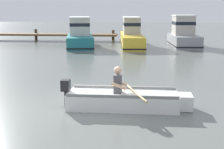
# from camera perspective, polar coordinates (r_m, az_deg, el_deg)

# --- Properties ---
(ground_plane) EXTENTS (120.00, 120.00, 0.00)m
(ground_plane) POSITION_cam_1_polar(r_m,az_deg,el_deg) (9.32, -4.28, -5.80)
(ground_plane) COLOR slate
(wooden_dock) EXTENTS (14.88, 1.64, 1.14)m
(wooden_dock) POSITION_cam_1_polar(r_m,az_deg,el_deg) (29.71, -13.66, 6.88)
(wooden_dock) COLOR brown
(wooden_dock) RESTS_ON ground
(rowboat_with_person) EXTENTS (3.70, 1.92, 1.19)m
(rowboat_with_person) POSITION_cam_1_polar(r_m,az_deg,el_deg) (9.21, 2.38, -4.37)
(rowboat_with_person) COLOR white
(rowboat_with_person) RESTS_ON ground
(moored_boat_teal) EXTENTS (2.84, 5.41, 2.18)m
(moored_boat_teal) POSITION_cam_1_polar(r_m,az_deg,el_deg) (24.35, -5.67, 6.82)
(moored_boat_teal) COLOR #1E727A
(moored_boat_teal) RESTS_ON ground
(moored_boat_yellow) EXTENTS (2.19, 6.89, 2.16)m
(moored_boat_yellow) POSITION_cam_1_polar(r_m,az_deg,el_deg) (24.74, 3.45, 6.92)
(moored_boat_yellow) COLOR gold
(moored_boat_yellow) RESTS_ON ground
(moored_boat_grey) EXTENTS (2.23, 4.70, 2.31)m
(moored_boat_grey) POSITION_cam_1_polar(r_m,az_deg,el_deg) (25.28, 12.49, 6.87)
(moored_boat_grey) COLOR gray
(moored_boat_grey) RESTS_ON ground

